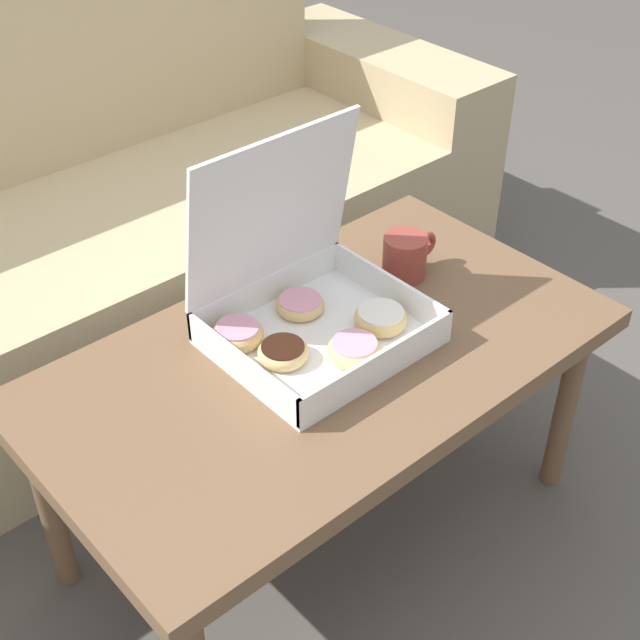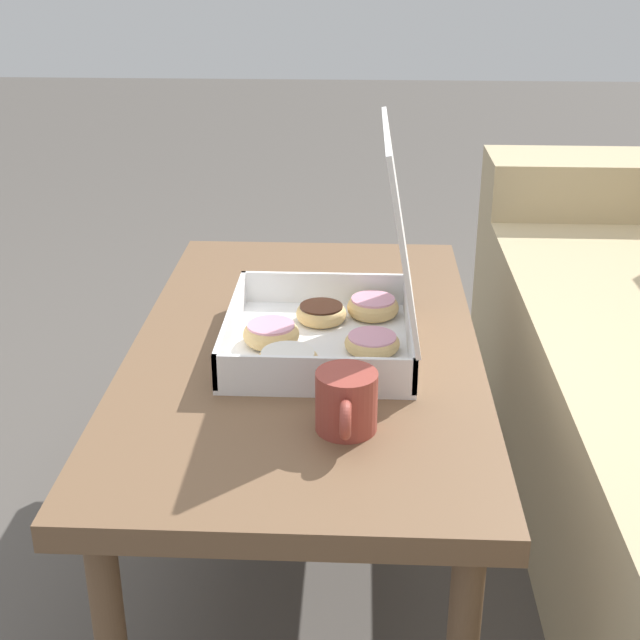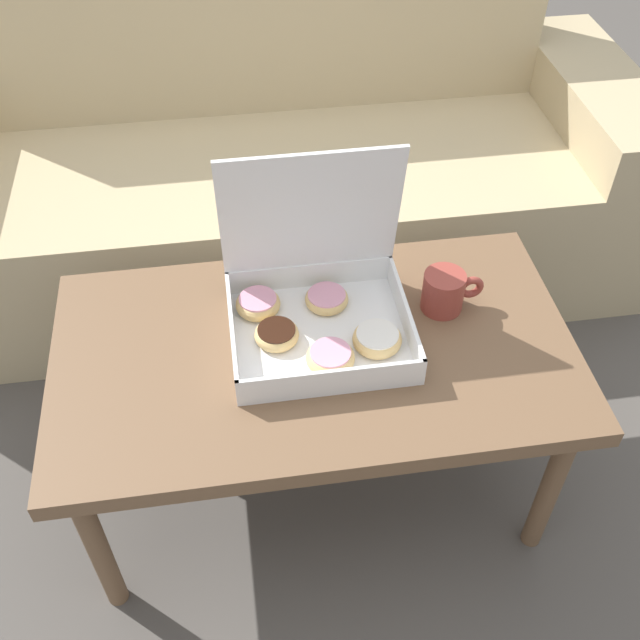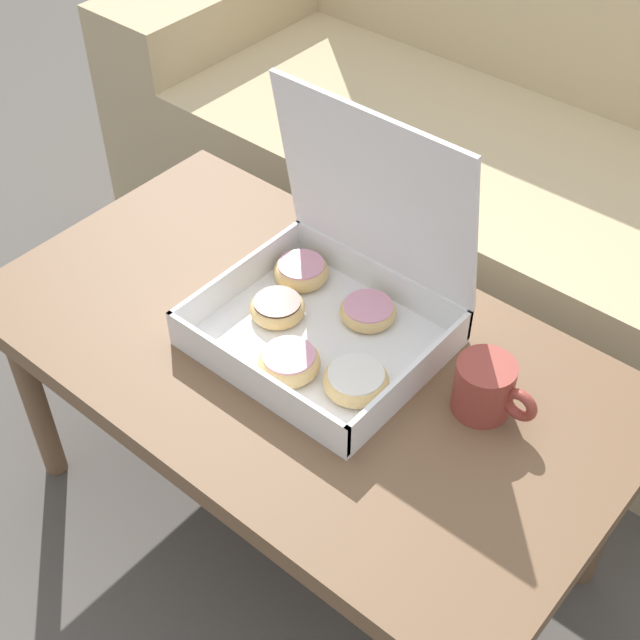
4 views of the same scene
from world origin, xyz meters
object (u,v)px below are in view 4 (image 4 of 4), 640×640
(pastry_box, at_px, (330,303))
(coffee_mug, at_px, (485,389))
(coffee_table, at_px, (302,368))
(couch, at_px, (555,189))

(pastry_box, height_order, coffee_mug, pastry_box)
(coffee_mug, bearing_deg, pastry_box, -175.76)
(coffee_table, distance_m, coffee_mug, 0.31)
(pastry_box, relative_size, coffee_mug, 2.85)
(couch, relative_size, coffee_table, 2.00)
(coffee_table, relative_size, coffee_mug, 8.07)
(couch, distance_m, coffee_table, 0.87)
(couch, xyz_separation_m, pastry_box, (0.01, -0.81, 0.23))
(coffee_table, distance_m, pastry_box, 0.12)
(couch, height_order, coffee_mug, couch)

